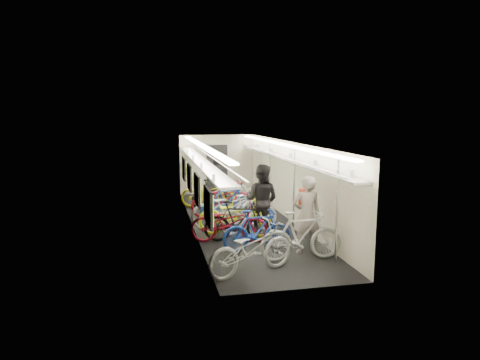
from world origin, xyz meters
name	(u,v)px	position (x,y,z in m)	size (l,w,h in m)	color
train_car_shell	(226,166)	(-0.36, 0.71, 1.66)	(10.00, 10.00, 10.00)	black
bicycle_0	(251,249)	(-0.70, -4.05, 0.53)	(0.70, 2.00, 1.05)	#B0B0B4
bicycle_1	(257,230)	(-0.23, -2.64, 0.50)	(0.47, 1.67, 1.01)	#1A3A9C
bicycle_2	(229,223)	(-0.75, -1.84, 0.52)	(0.68, 1.96, 1.03)	maroon
bicycle_3	(238,222)	(-0.52, -1.88, 0.54)	(0.50, 1.78, 1.07)	black
bicycle_4	(236,216)	(-0.47, -1.30, 0.54)	(0.72, 2.06, 1.08)	yellow
bicycle_5	(249,214)	(-0.06, -1.11, 0.55)	(0.52, 1.82, 1.10)	silver
bicycle_6	(228,207)	(-0.50, -0.34, 0.57)	(0.76, 2.18, 1.14)	silver
bicycle_7	(227,202)	(-0.37, 0.53, 0.55)	(0.52, 1.84, 1.11)	navy
bicycle_8	(223,199)	(-0.41, 1.05, 0.56)	(0.74, 2.11, 1.11)	maroon
bicycle_9	(213,193)	(-0.55, 2.34, 0.51)	(0.48, 1.70, 1.02)	black
bicycle_10	(208,193)	(-0.73, 2.33, 0.50)	(0.67, 1.92, 1.01)	yellow
bicycle_11	(301,236)	(0.56, -3.51, 0.57)	(0.53, 1.88, 1.13)	#BABBBC
passenger_near	(306,215)	(0.85, -3.03, 0.92)	(0.67, 0.44, 1.83)	gray
passenger_mid	(261,200)	(0.21, -1.38, 0.96)	(0.94, 0.73, 1.93)	black
backpack	(304,197)	(0.91, -2.71, 1.28)	(0.26, 0.14, 0.38)	#AB2E11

